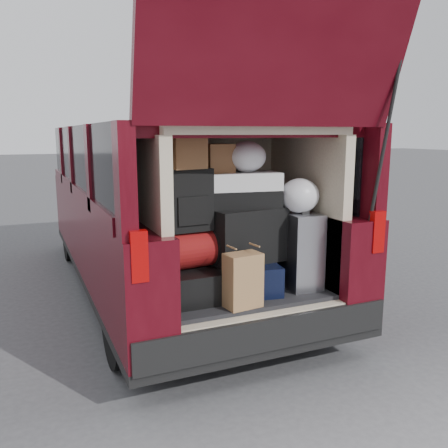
{
  "coord_description": "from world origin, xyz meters",
  "views": [
    {
      "loc": [
        -1.46,
        -2.92,
        1.71
      ],
      "look_at": [
        -0.1,
        0.2,
        1.06
      ],
      "focal_mm": 38.0,
      "sensor_mm": 36.0,
      "label": 1
    }
  ],
  "objects": [
    {
      "name": "black_hardshell",
      "position": [
        -0.39,
        0.16,
        0.66
      ],
      "size": [
        0.4,
        0.54,
        0.22
      ],
      "primitive_type": "cube",
      "rotation": [
        0.0,
        0.0,
        0.0
      ],
      "color": "black",
      "rests_on": "load_floor"
    },
    {
      "name": "black_soft_case",
      "position": [
        0.06,
        0.17,
        0.97
      ],
      "size": [
        0.6,
        0.41,
        0.4
      ],
      "primitive_type": "cube",
      "rotation": [
        0.0,
        0.0,
        0.14
      ],
      "color": "black",
      "rests_on": "navy_hardshell"
    },
    {
      "name": "load_floor",
      "position": [
        0.0,
        0.28,
        0.28
      ],
      "size": [
        1.24,
        1.05,
        0.55
      ],
      "primitive_type": "cube",
      "color": "black",
      "rests_on": "ground"
    },
    {
      "name": "minivan",
      "position": [
        0.0,
        1.86,
        0.91
      ],
      "size": [
        1.9,
        5.35,
        2.77
      ],
      "color": "black",
      "rests_on": "ground"
    },
    {
      "name": "grocery_sack_upper",
      "position": [
        -0.13,
        0.23,
        1.53
      ],
      "size": [
        0.22,
        0.19,
        0.21
      ],
      "primitive_type": "cube",
      "rotation": [
        0.0,
        0.0,
        0.11
      ],
      "color": "brown",
      "rests_on": "twotone_duffel"
    },
    {
      "name": "ground",
      "position": [
        0.0,
        0.0,
        0.0
      ],
      "size": [
        80.0,
        80.0,
        0.0
      ],
      "primitive_type": "plane",
      "color": "#3E3E40",
      "rests_on": "ground"
    },
    {
      "name": "twotone_duffel",
      "position": [
        0.03,
        0.21,
        1.3
      ],
      "size": [
        0.61,
        0.37,
        0.26
      ],
      "primitive_type": "cube",
      "rotation": [
        0.0,
        0.0,
        -0.14
      ],
      "color": "white",
      "rests_on": "black_soft_case"
    },
    {
      "name": "kraft_bag",
      "position": [
        -0.12,
        -0.17,
        0.74
      ],
      "size": [
        0.26,
        0.18,
        0.37
      ],
      "primitive_type": "cube",
      "rotation": [
        0.0,
        0.0,
        0.12
      ],
      "color": "#AB764D",
      "rests_on": "load_floor"
    },
    {
      "name": "silver_roller",
      "position": [
        0.47,
        0.07,
        0.84
      ],
      "size": [
        0.27,
        0.4,
        0.57
      ],
      "primitive_type": "cube",
      "rotation": [
        0.0,
        0.0,
        -0.07
      ],
      "color": "silver",
      "rests_on": "load_floor"
    },
    {
      "name": "grocery_sack_lower",
      "position": [
        -0.41,
        0.14,
        1.58
      ],
      "size": [
        0.27,
        0.24,
        0.22
      ],
      "primitive_type": "cube",
      "rotation": [
        0.0,
        0.0,
        0.18
      ],
      "color": "brown",
      "rests_on": "backpack"
    },
    {
      "name": "navy_hardshell",
      "position": [
        0.05,
        0.13,
        0.66
      ],
      "size": [
        0.48,
        0.56,
        0.22
      ],
      "primitive_type": "cube",
      "rotation": [
        0.0,
        0.0,
        -0.15
      ],
      "color": "black",
      "rests_on": "load_floor"
    },
    {
      "name": "red_duffel",
      "position": [
        -0.37,
        0.16,
        0.9
      ],
      "size": [
        0.45,
        0.32,
        0.27
      ],
      "primitive_type": "cube",
      "rotation": [
        0.0,
        0.0,
        0.12
      ],
      "color": "maroon",
      "rests_on": "black_hardshell"
    },
    {
      "name": "plastic_bag_center",
      "position": [
        0.08,
        0.19,
        1.54
      ],
      "size": [
        0.31,
        0.29,
        0.23
      ],
      "primitive_type": "ellipsoid",
      "rotation": [
        0.0,
        0.0,
        0.1
      ],
      "color": "silver",
      "rests_on": "twotone_duffel"
    },
    {
      "name": "plastic_bag_right",
      "position": [
        0.45,
        0.06,
        1.25
      ],
      "size": [
        0.35,
        0.33,
        0.26
      ],
      "primitive_type": "ellipsoid",
      "rotation": [
        0.0,
        0.0,
        -0.19
      ],
      "color": "silver",
      "rests_on": "silver_roller"
    },
    {
      "name": "backpack",
      "position": [
        -0.38,
        0.17,
        1.26
      ],
      "size": [
        0.32,
        0.2,
        0.43
      ],
      "primitive_type": "cube",
      "rotation": [
        0.0,
        0.0,
        0.07
      ],
      "color": "black",
      "rests_on": "red_duffel"
    }
  ]
}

